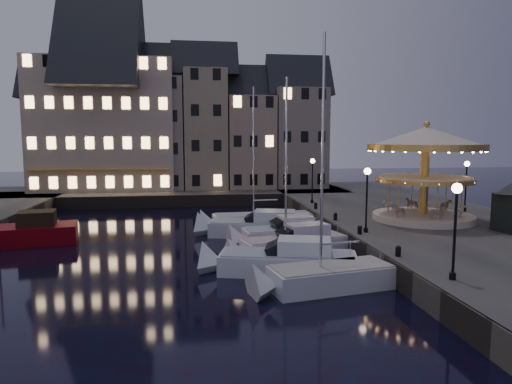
{
  "coord_description": "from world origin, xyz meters",
  "views": [
    {
      "loc": [
        -3.77,
        -26.69,
        7.34
      ],
      "look_at": [
        1.0,
        8.0,
        3.2
      ],
      "focal_mm": 32.0,
      "sensor_mm": 36.0,
      "label": 1
    }
  ],
  "objects": [
    {
      "name": "motorboat_f",
      "position": [
        1.3,
        9.92,
        0.53
      ],
      "size": [
        9.38,
        2.99,
        12.43
      ],
      "color": "silver",
      "rests_on": "ground"
    },
    {
      "name": "bollard_c",
      "position": [
        6.6,
        5.5,
        1.6
      ],
      "size": [
        0.3,
        0.3,
        0.57
      ],
      "color": "black",
      "rests_on": "quay_east"
    },
    {
      "name": "townhouse_na",
      "position": [
        -19.5,
        30.0,
        7.78
      ],
      "size": [
        5.5,
        8.0,
        12.8
      ],
      "color": "tan",
      "rests_on": "quay_north"
    },
    {
      "name": "quaywall_e",
      "position": [
        6.0,
        6.0,
        0.65
      ],
      "size": [
        0.15,
        44.0,
        1.3
      ],
      "primitive_type": "cube",
      "color": "#47423A",
      "rests_on": "ground"
    },
    {
      "name": "quay_north",
      "position": [
        -8.0,
        28.0,
        0.65
      ],
      "size": [
        44.0,
        12.0,
        1.3
      ],
      "primitive_type": "cube",
      "color": "#474442",
      "rests_on": "ground"
    },
    {
      "name": "streetlamp_b",
      "position": [
        7.2,
        1.0,
        4.02
      ],
      "size": [
        0.44,
        0.44,
        4.17
      ],
      "color": "black",
      "rests_on": "quay_east"
    },
    {
      "name": "bollard_a",
      "position": [
        6.6,
        -5.0,
        1.6
      ],
      "size": [
        0.3,
        0.3,
        0.57
      ],
      "color": "black",
      "rests_on": "quay_east"
    },
    {
      "name": "carousel",
      "position": [
        13.05,
        4.65,
        6.1
      ],
      "size": [
        8.33,
        8.33,
        7.29
      ],
      "color": "beige",
      "rests_on": "quay_east"
    },
    {
      "name": "quay_east",
      "position": [
        14.0,
        6.0,
        0.65
      ],
      "size": [
        16.0,
        56.0,
        1.3
      ],
      "primitive_type": "cube",
      "color": "#474442",
      "rests_on": "ground"
    },
    {
      "name": "motorboat_c",
      "position": [
        2.12,
        0.76,
        0.68
      ],
      "size": [
        7.92,
        3.7,
        10.5
      ],
      "color": "silver",
      "rests_on": "ground"
    },
    {
      "name": "townhouse_nd",
      "position": [
        -2.25,
        30.0,
        9.28
      ],
      "size": [
        5.5,
        8.0,
        15.8
      ],
      "color": "gray",
      "rests_on": "quay_north"
    },
    {
      "name": "townhouse_nc",
      "position": [
        -8.0,
        30.0,
        8.78
      ],
      "size": [
        6.82,
        8.0,
        14.8
      ],
      "color": "gray",
      "rests_on": "quay_north"
    },
    {
      "name": "bollard_b",
      "position": [
        6.6,
        0.5,
        1.6
      ],
      "size": [
        0.3,
        0.3,
        0.57
      ],
      "color": "black",
      "rests_on": "quay_east"
    },
    {
      "name": "motorboat_d",
      "position": [
        2.11,
        3.9,
        0.64
      ],
      "size": [
        7.05,
        3.01,
        2.15
      ],
      "color": "silver",
      "rests_on": "ground"
    },
    {
      "name": "motorboat_e",
      "position": [
        0.92,
        6.84,
        0.64
      ],
      "size": [
        8.98,
        4.59,
        2.15
      ],
      "color": "silver",
      "rests_on": "ground"
    },
    {
      "name": "motorboat_b",
      "position": [
        0.85,
        -2.86,
        0.64
      ],
      "size": [
        8.51,
        4.33,
        2.15
      ],
      "color": "silver",
      "rests_on": "ground"
    },
    {
      "name": "townhouse_nf",
      "position": [
        9.25,
        30.0,
        8.28
      ],
      "size": [
        6.82,
        8.0,
        13.8
      ],
      "color": "gray",
      "rests_on": "quay_north"
    },
    {
      "name": "bollard_d",
      "position": [
        6.6,
        11.0,
        1.6
      ],
      "size": [
        0.3,
        0.3,
        0.57
      ],
      "color": "black",
      "rests_on": "quay_east"
    },
    {
      "name": "red_fishing_boat",
      "position": [
        -15.96,
        6.21,
        0.71
      ],
      "size": [
        8.54,
        4.26,
        6.15
      ],
      "color": "#68020D",
      "rests_on": "ground"
    },
    {
      "name": "ground",
      "position": [
        0.0,
        0.0,
        0.0
      ],
      "size": [
        160.0,
        160.0,
        0.0
      ],
      "primitive_type": "plane",
      "color": "black",
      "rests_on": "ground"
    },
    {
      "name": "streetlamp_d",
      "position": [
        18.5,
        8.0,
        4.02
      ],
      "size": [
        0.44,
        0.44,
        4.17
      ],
      "color": "black",
      "rests_on": "quay_east"
    },
    {
      "name": "hotel_corner",
      "position": [
        -14.0,
        30.0,
        9.78
      ],
      "size": [
        17.6,
        9.0,
        16.8
      ],
      "color": "#C4B09B",
      "rests_on": "quay_north"
    },
    {
      "name": "townhouse_ne",
      "position": [
        3.2,
        30.0,
        7.78
      ],
      "size": [
        6.16,
        8.0,
        12.8
      ],
      "color": "gray",
      "rests_on": "quay_north"
    },
    {
      "name": "streetlamp_c",
      "position": [
        7.2,
        14.5,
        4.02
      ],
      "size": [
        0.44,
        0.44,
        4.17
      ],
      "color": "black",
      "rests_on": "quay_east"
    },
    {
      "name": "streetlamp_a",
      "position": [
        7.2,
        -9.0,
        4.02
      ],
      "size": [
        0.44,
        0.44,
        4.17
      ],
      "color": "black",
      "rests_on": "quay_east"
    },
    {
      "name": "quaywall_n",
      "position": [
        -6.0,
        22.0,
        0.65
      ],
      "size": [
        48.0,
        0.15,
        1.3
      ],
      "primitive_type": "cube",
      "color": "#47423A",
      "rests_on": "ground"
    },
    {
      "name": "townhouse_nb",
      "position": [
        -14.05,
        30.0,
        8.28
      ],
      "size": [
        6.16,
        8.0,
        13.8
      ],
      "color": "slate",
      "rests_on": "quay_north"
    },
    {
      "name": "motorboat_a",
      "position": [
        2.3,
        -5.82,
        0.54
      ],
      "size": [
        7.27,
        3.55,
        12.01
      ],
      "color": "silver",
      "rests_on": "ground"
    }
  ]
}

